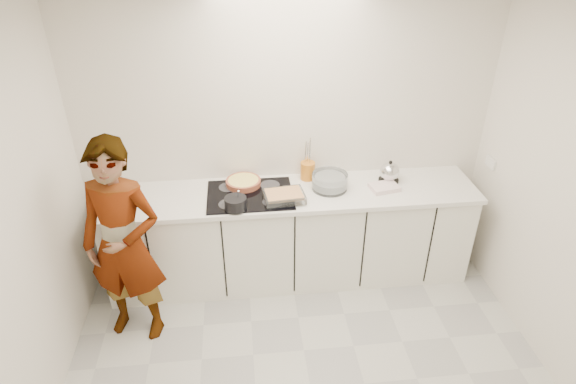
{
  "coord_description": "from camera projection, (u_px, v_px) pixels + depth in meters",
  "views": [
    {
      "loc": [
        -0.41,
        -2.24,
        3.01
      ],
      "look_at": [
        -0.05,
        1.05,
        1.05
      ],
      "focal_mm": 30.0,
      "sensor_mm": 36.0,
      "label": 1
    }
  ],
  "objects": [
    {
      "name": "cook",
      "position": [
        124.0,
        245.0,
        3.57
      ],
      "size": [
        0.7,
        0.55,
        1.7
      ],
      "primitive_type": "imported",
      "rotation": [
        0.0,
        0.0,
        -0.25
      ],
      "color": "white",
      "rests_on": "floor"
    },
    {
      "name": "tart_dish",
      "position": [
        243.0,
        182.0,
        4.19
      ],
      "size": [
        0.38,
        0.38,
        0.05
      ],
      "color": "#A24F35",
      "rests_on": "hob"
    },
    {
      "name": "countertop",
      "position": [
        291.0,
        194.0,
        4.13
      ],
      "size": [
        3.24,
        0.64,
        0.04
      ],
      "primitive_type": "cube",
      "color": "white",
      "rests_on": "base_cabinets"
    },
    {
      "name": "hob",
      "position": [
        250.0,
        195.0,
        4.07
      ],
      "size": [
        0.72,
        0.54,
        0.01
      ],
      "primitive_type": "cube",
      "color": "black",
      "rests_on": "countertop"
    },
    {
      "name": "tea_towel",
      "position": [
        384.0,
        187.0,
        4.16
      ],
      "size": [
        0.27,
        0.21,
        0.04
      ],
      "primitive_type": "cube",
      "rotation": [
        0.0,
        0.0,
        0.19
      ],
      "color": "white",
      "rests_on": "countertop"
    },
    {
      "name": "wall_back",
      "position": [
        287.0,
        135.0,
        4.2
      ],
      "size": [
        3.6,
        0.0,
        2.6
      ],
      "primitive_type": "cube",
      "color": "silver",
      "rests_on": "ground"
    },
    {
      "name": "mixing_bowl",
      "position": [
        330.0,
        182.0,
        4.14
      ],
      "size": [
        0.31,
        0.31,
        0.14
      ],
      "color": "silver",
      "rests_on": "countertop"
    },
    {
      "name": "base_cabinets",
      "position": [
        291.0,
        237.0,
        4.37
      ],
      "size": [
        3.2,
        0.58,
        0.87
      ],
      "primitive_type": "cube",
      "color": "white",
      "rests_on": "floor"
    },
    {
      "name": "kettle",
      "position": [
        389.0,
        173.0,
        4.25
      ],
      "size": [
        0.19,
        0.19,
        0.2
      ],
      "color": "black",
      "rests_on": "countertop"
    },
    {
      "name": "saucepan",
      "position": [
        236.0,
        203.0,
        3.85
      ],
      "size": [
        0.19,
        0.19,
        0.17
      ],
      "color": "black",
      "rests_on": "hob"
    },
    {
      "name": "ceiling",
      "position": [
        325.0,
        14.0,
        2.17
      ],
      "size": [
        3.6,
        3.2,
        0.0
      ],
      "primitive_type": "cube",
      "color": "white",
      "rests_on": "wall_back"
    },
    {
      "name": "baking_dish",
      "position": [
        284.0,
        196.0,
        3.97
      ],
      "size": [
        0.35,
        0.28,
        0.06
      ],
      "color": "silver",
      "rests_on": "hob"
    },
    {
      "name": "utensil_crock",
      "position": [
        308.0,
        171.0,
        4.29
      ],
      "size": [
        0.17,
        0.17,
        0.16
      ],
      "primitive_type": "cylinder",
      "rotation": [
        0.0,
        0.0,
        0.42
      ],
      "color": "orange",
      "rests_on": "countertop"
    }
  ]
}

